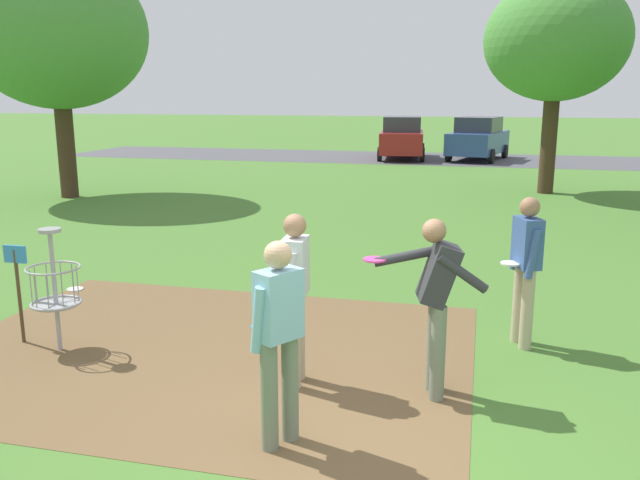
# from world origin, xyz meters

# --- Properties ---
(ground_plane) EXTENTS (160.00, 160.00, 0.00)m
(ground_plane) POSITION_xyz_m (0.00, 0.00, 0.00)
(ground_plane) COLOR #47752D
(dirt_tee_pad) EXTENTS (5.84, 4.46, 0.01)m
(dirt_tee_pad) POSITION_xyz_m (-1.90, 1.61, 0.00)
(dirt_tee_pad) COLOR brown
(dirt_tee_pad) RESTS_ON ground
(disc_golf_basket) EXTENTS (0.98, 0.58, 1.39)m
(disc_golf_basket) POSITION_xyz_m (-3.56, 1.28, 0.75)
(disc_golf_basket) COLOR #9E9EA3
(disc_golf_basket) RESTS_ON ground
(player_foreground_watching) EXTENTS (1.17, 0.44, 1.71)m
(player_foreground_watching) POSITION_xyz_m (0.65, 1.14, 0.99)
(player_foreground_watching) COLOR slate
(player_foreground_watching) RESTS_ON ground
(player_throwing) EXTENTS (0.45, 0.50, 1.71)m
(player_throwing) POSITION_xyz_m (1.52, 2.66, 0.97)
(player_throwing) COLOR tan
(player_throwing) RESTS_ON ground
(player_waiting_left) EXTENTS (0.41, 0.48, 1.71)m
(player_waiting_left) POSITION_xyz_m (-0.69, 1.07, 0.97)
(player_waiting_left) COLOR tan
(player_waiting_left) RESTS_ON ground
(player_waiting_right) EXTENTS (0.45, 0.48, 1.71)m
(player_waiting_right) POSITION_xyz_m (-0.50, -0.07, 0.97)
(player_waiting_right) COLOR slate
(player_waiting_right) RESTS_ON ground
(frisbee_far_left) EXTENTS (0.23, 0.23, 0.02)m
(frisbee_far_left) POSITION_xyz_m (-4.71, 3.34, 0.01)
(frisbee_far_left) COLOR white
(frisbee_far_left) RESTS_ON ground
(tree_near_right) EXTENTS (4.75, 4.75, 6.43)m
(tree_near_right) POSITION_xyz_m (-10.10, 11.13, 4.39)
(tree_near_right) COLOR #422D1E
(tree_near_right) RESTS_ON ground
(tree_mid_center) EXTENTS (3.94, 3.94, 5.94)m
(tree_mid_center) POSITION_xyz_m (2.82, 15.09, 4.24)
(tree_mid_center) COLOR #422D1E
(tree_mid_center) RESTS_ON ground
(parking_lot_strip) EXTENTS (36.00, 6.00, 0.01)m
(parking_lot_strip) POSITION_xyz_m (0.00, 24.72, 0.00)
(parking_lot_strip) COLOR #4C4C51
(parking_lot_strip) RESTS_ON ground
(parked_car_leftmost) EXTENTS (2.27, 4.35, 1.84)m
(parked_car_leftmost) POSITION_xyz_m (-2.46, 24.38, 0.92)
(parked_car_leftmost) COLOR maroon
(parked_car_leftmost) RESTS_ON ground
(parked_car_center_left) EXTENTS (2.71, 4.50, 1.84)m
(parked_car_center_left) POSITION_xyz_m (0.80, 24.61, 0.92)
(parked_car_center_left) COLOR #2D4784
(parked_car_center_left) RESTS_ON ground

